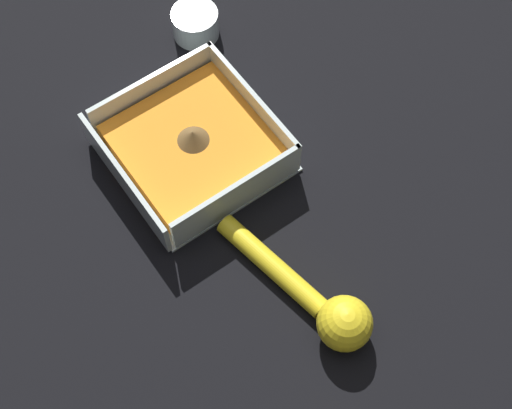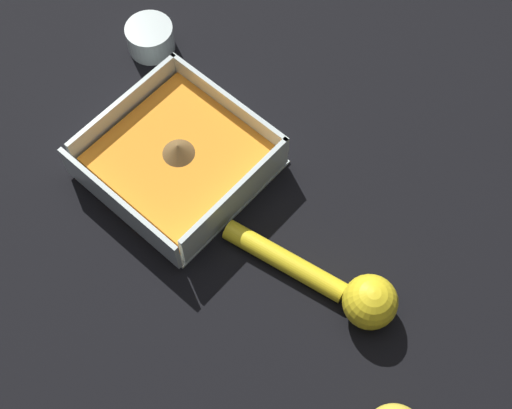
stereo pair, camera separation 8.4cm
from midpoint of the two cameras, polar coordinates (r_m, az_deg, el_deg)
ground_plane at (r=0.92m, az=-2.62°, el=4.21°), size 4.00×4.00×0.00m
square_dish at (r=0.89m, az=-2.53°, el=4.27°), size 0.19×0.19×0.06m
spice_bowl at (r=1.01m, az=-2.44°, el=14.02°), size 0.06×0.06×0.04m
lemon_squeezer at (r=0.81m, az=8.37°, el=-8.35°), size 0.22×0.08×0.06m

